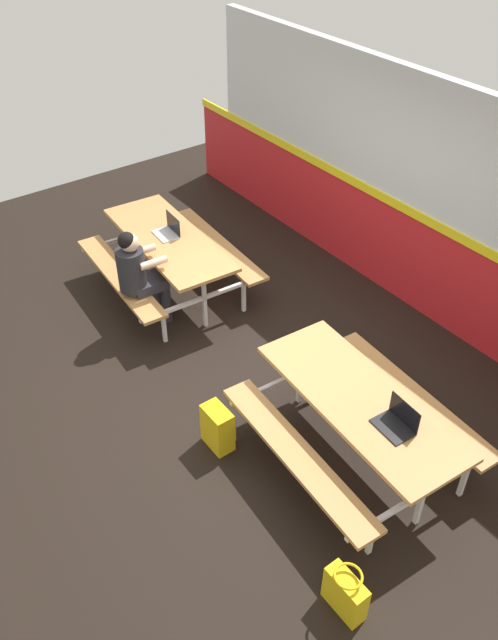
# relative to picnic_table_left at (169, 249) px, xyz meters

# --- Properties ---
(ground_plane) EXTENTS (10.00, 10.00, 0.02)m
(ground_plane) POSITION_rel_picnic_table_left_xyz_m (1.58, -0.11, -0.59)
(ground_plane) COLOR black
(accent_backdrop) EXTENTS (8.00, 0.14, 2.60)m
(accent_backdrop) POSITION_rel_picnic_table_left_xyz_m (1.58, 2.15, 0.67)
(accent_backdrop) COLOR red
(accent_backdrop) RESTS_ON ground
(picnic_table_left) EXTENTS (2.04, 1.67, 0.74)m
(picnic_table_left) POSITION_rel_picnic_table_left_xyz_m (0.00, 0.00, 0.00)
(picnic_table_left) COLOR tan
(picnic_table_left) RESTS_ON ground
(picnic_table_right) EXTENTS (2.04, 1.67, 0.74)m
(picnic_table_right) POSITION_rel_picnic_table_left_xyz_m (3.17, -0.02, 0.00)
(picnic_table_right) COLOR tan
(picnic_table_right) RESTS_ON ground
(student_nearer) EXTENTS (0.38, 0.53, 1.21)m
(student_nearer) POSITION_rel_picnic_table_left_xyz_m (0.36, -0.58, 0.13)
(student_nearer) COLOR #2D2D38
(student_nearer) RESTS_ON ground
(laptop_silver) EXTENTS (0.33, 0.24, 0.22)m
(laptop_silver) POSITION_rel_picnic_table_left_xyz_m (-0.05, 0.04, 0.21)
(laptop_silver) COLOR silver
(laptop_silver) RESTS_ON picnic_table_left
(laptop_dark) EXTENTS (0.33, 0.24, 0.22)m
(laptop_dark) POSITION_rel_picnic_table_left_xyz_m (3.56, -0.01, 0.21)
(laptop_dark) COLOR black
(laptop_dark) RESTS_ON picnic_table_right
(backpack_dark) EXTENTS (0.30, 0.22, 0.44)m
(backpack_dark) POSITION_rel_picnic_table_left_xyz_m (2.34, -0.91, -0.36)
(backpack_dark) COLOR yellow
(backpack_dark) RESTS_ON ground
(tote_bag_bright) EXTENTS (0.34, 0.21, 0.43)m
(tote_bag_bright) POSITION_rel_picnic_table_left_xyz_m (4.16, -1.05, -0.38)
(tote_bag_bright) COLOR yellow
(tote_bag_bright) RESTS_ON ground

